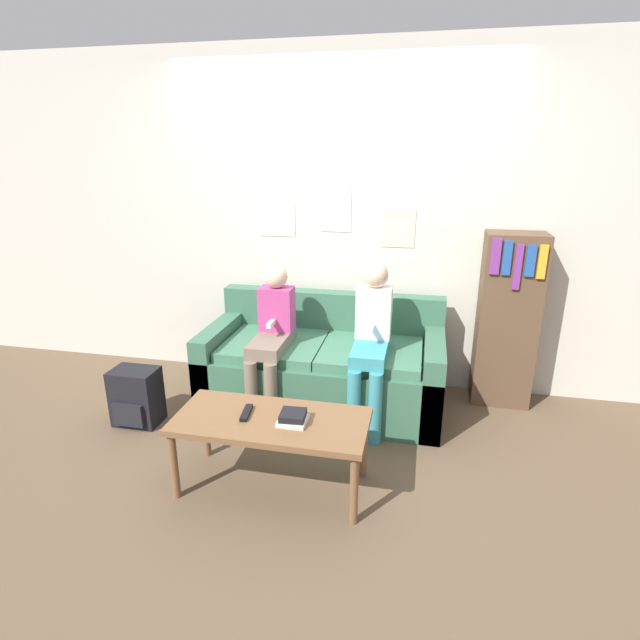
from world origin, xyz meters
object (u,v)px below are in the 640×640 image
(person_right, at_px, (371,337))
(backpack, at_px, (136,397))
(couch, at_px, (324,368))
(coffee_table, at_px, (271,426))
(tv_remote, at_px, (246,413))
(bookshelf, at_px, (507,320))
(person_left, at_px, (272,334))

(person_right, distance_m, backpack, 1.70)
(couch, distance_m, person_right, 0.55)
(backpack, bearing_deg, couch, 24.66)
(couch, bearing_deg, coffee_table, -94.55)
(tv_remote, xyz_separation_m, bookshelf, (1.55, 1.36, 0.20))
(couch, relative_size, tv_remote, 10.04)
(person_left, xyz_separation_m, person_right, (0.71, 0.01, 0.03))
(person_left, distance_m, bookshelf, 1.73)
(bookshelf, bearing_deg, person_left, -162.40)
(couch, bearing_deg, person_right, -27.14)
(couch, distance_m, person_left, 0.51)
(couch, distance_m, coffee_table, 1.05)
(person_right, bearing_deg, bookshelf, 28.50)
(couch, height_order, coffee_table, couch)
(coffee_table, bearing_deg, backpack, 157.34)
(person_left, height_order, bookshelf, bookshelf)
(coffee_table, height_order, person_left, person_left)
(coffee_table, height_order, bookshelf, bookshelf)
(person_right, height_order, bookshelf, bookshelf)
(person_right, xyz_separation_m, backpack, (-1.60, -0.38, -0.44))
(coffee_table, height_order, person_right, person_right)
(coffee_table, xyz_separation_m, person_right, (0.45, 0.85, 0.25))
(couch, xyz_separation_m, coffee_table, (-0.08, -1.04, 0.11))
(person_right, relative_size, bookshelf, 0.87)
(tv_remote, relative_size, bookshelf, 0.13)
(coffee_table, relative_size, tv_remote, 6.21)
(tv_remote, bearing_deg, couch, 70.10)
(tv_remote, height_order, backpack, tv_remote)
(coffee_table, bearing_deg, bookshelf, 44.37)
(tv_remote, bearing_deg, bookshelf, 33.95)
(couch, height_order, person_left, person_left)
(couch, distance_m, tv_remote, 1.07)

